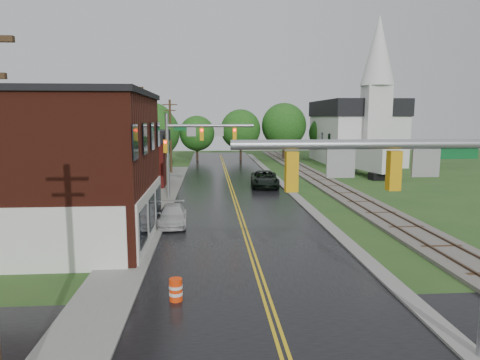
{
  "coord_description": "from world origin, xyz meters",
  "views": [
    {
      "loc": [
        -2.15,
        -8.87,
        6.9
      ],
      "look_at": [
        -0.47,
        14.16,
        3.5
      ],
      "focal_mm": 32.0,
      "sensor_mm": 36.0,
      "label": 1
    }
  ],
  "objects": [
    {
      "name": "pickup_white",
      "position": [
        -4.52,
        18.32,
        0.62
      ],
      "size": [
        1.96,
        4.38,
        1.25
      ],
      "primitive_type": "imported",
      "rotation": [
        0.0,
        0.0,
        0.05
      ],
      "color": "silver",
      "rests_on": "ground"
    },
    {
      "name": "railroad",
      "position": [
        10.0,
        35.0,
        0.11
      ],
      "size": [
        3.2,
        80.0,
        0.3
      ],
      "color": "#59544C",
      "rests_on": "ground"
    },
    {
      "name": "suv_dark",
      "position": [
        3.37,
        32.91,
        0.79
      ],
      "size": [
        3.04,
        5.89,
        1.59
      ],
      "primitive_type": "imported",
      "rotation": [
        0.0,
        0.0,
        -0.07
      ],
      "color": "black",
      "rests_on": "ground"
    },
    {
      "name": "traffic_signal_far",
      "position": [
        -3.47,
        27.0,
        4.97
      ],
      "size": [
        7.34,
        0.43,
        7.2
      ],
      "color": "gray",
      "rests_on": "ground"
    },
    {
      "name": "sidewalk_left",
      "position": [
        -6.2,
        25.0,
        0.0
      ],
      "size": [
        2.4,
        50.0,
        0.12
      ],
      "primitive_type": "cube",
      "color": "gray",
      "rests_on": "ground"
    },
    {
      "name": "yellow_house",
      "position": [
        -11.0,
        26.0,
        3.2
      ],
      "size": [
        8.0,
        7.0,
        6.4
      ],
      "primitive_type": "cube",
      "color": "tan",
      "rests_on": "ground"
    },
    {
      "name": "construction_barrel",
      "position": [
        -3.45,
        6.61,
        0.44
      ],
      "size": [
        0.61,
        0.61,
        0.88
      ],
      "primitive_type": "cylinder",
      "rotation": [
        0.0,
        0.0,
        0.28
      ],
      "color": "#F3390A",
      "rests_on": "ground"
    },
    {
      "name": "traffic_signal_near",
      "position": [
        3.47,
        2.0,
        4.97
      ],
      "size": [
        7.34,
        0.3,
        7.2
      ],
      "color": "gray",
      "rests_on": "ground"
    },
    {
      "name": "tree_left_c",
      "position": [
        -13.85,
        39.9,
        4.51
      ],
      "size": [
        6.0,
        6.0,
        7.65
      ],
      "color": "black",
      "rests_on": "ground"
    },
    {
      "name": "main_road",
      "position": [
        0.0,
        30.0,
        0.0
      ],
      "size": [
        10.0,
        90.0,
        0.02
      ],
      "primitive_type": "cube",
      "color": "black",
      "rests_on": "ground"
    },
    {
      "name": "utility_pole_c",
      "position": [
        -6.8,
        44.0,
        4.72
      ],
      "size": [
        1.8,
        0.28,
        9.0
      ],
      "color": "#382616",
      "rests_on": "ground"
    },
    {
      "name": "utility_pole_b",
      "position": [
        -6.8,
        22.0,
        4.72
      ],
      "size": [
        1.8,
        0.28,
        9.0
      ],
      "color": "#382616",
      "rests_on": "ground"
    },
    {
      "name": "tree_left_b",
      "position": [
        -17.85,
        31.9,
        5.72
      ],
      "size": [
        7.6,
        7.6,
        9.69
      ],
      "color": "black",
      "rests_on": "ground"
    },
    {
      "name": "semi_trailer",
      "position": [
        16.5,
        40.72,
        2.1
      ],
      "size": [
        4.24,
        10.95,
        3.48
      ],
      "color": "black",
      "rests_on": "ground"
    },
    {
      "name": "tree_left_e",
      "position": [
        -8.85,
        45.9,
        4.81
      ],
      "size": [
        6.4,
        6.4,
        8.16
      ],
      "color": "black",
      "rests_on": "ground"
    },
    {
      "name": "church",
      "position": [
        20.0,
        53.74,
        5.83
      ],
      "size": [
        10.4,
        18.4,
        20.0
      ],
      "color": "silver",
      "rests_on": "ground"
    },
    {
      "name": "darkred_building",
      "position": [
        -10.0,
        35.0,
        2.2
      ],
      "size": [
        7.0,
        6.0,
        4.4
      ],
      "primitive_type": "cube",
      "color": "#3F0F0C",
      "rests_on": "ground"
    },
    {
      "name": "brick_building",
      "position": [
        -12.48,
        15.0,
        4.15
      ],
      "size": [
        14.3,
        10.3,
        8.3
      ],
      "color": "#4D1A10",
      "rests_on": "ground"
    },
    {
      "name": "curb_right",
      "position": [
        5.4,
        35.0,
        0.0
      ],
      "size": [
        0.8,
        70.0,
        0.12
      ],
      "primitive_type": "cube",
      "color": "gray",
      "rests_on": "ground"
    }
  ]
}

